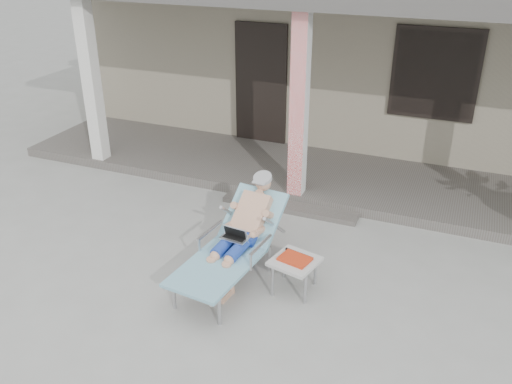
% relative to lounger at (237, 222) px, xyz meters
% --- Properties ---
extents(ground, '(60.00, 60.00, 0.00)m').
position_rel_lounger_xyz_m(ground, '(0.03, -0.06, -0.71)').
color(ground, '#9E9E99').
rests_on(ground, ground).
extents(house, '(10.40, 5.40, 3.30)m').
position_rel_lounger_xyz_m(house, '(0.03, 6.43, 0.96)').
color(house, '#9D957D').
rests_on(house, ground).
extents(porch_deck, '(10.00, 2.00, 0.15)m').
position_rel_lounger_xyz_m(porch_deck, '(0.03, 2.94, -0.64)').
color(porch_deck, '#605B56').
rests_on(porch_deck, ground).
extents(porch_step, '(2.00, 0.30, 0.07)m').
position_rel_lounger_xyz_m(porch_step, '(0.03, 1.79, -0.67)').
color(porch_step, '#605B56').
rests_on(porch_step, ground).
extents(lounger, '(0.85, 1.82, 1.15)m').
position_rel_lounger_xyz_m(lounger, '(0.00, 0.00, 0.00)').
color(lounger, '#B7B7BC').
rests_on(lounger, ground).
extents(side_table, '(0.57, 0.57, 0.43)m').
position_rel_lounger_xyz_m(side_table, '(0.71, -0.02, -0.35)').
color(side_table, beige).
rests_on(side_table, ground).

